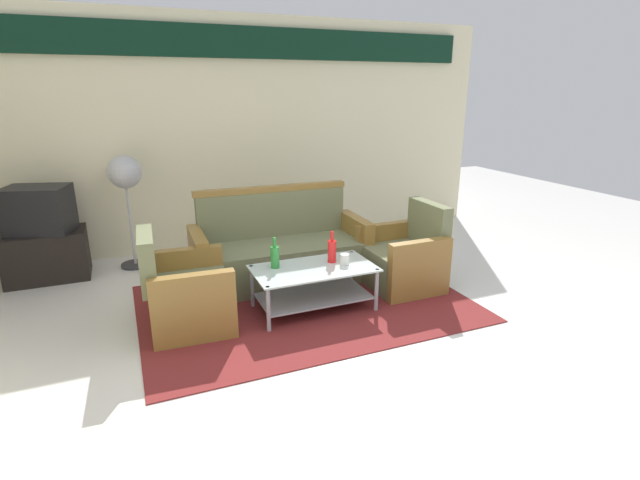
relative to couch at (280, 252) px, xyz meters
name	(u,v)px	position (x,y,z in m)	size (l,w,h in m)	color
ground_plane	(362,345)	(0.17, -1.54, -0.32)	(14.00, 14.00, 0.00)	silver
wall_back	(253,128)	(0.17, 1.51, 1.16)	(6.52, 0.19, 2.80)	beige
rug	(305,303)	(0.03, -0.64, -0.31)	(3.00, 2.08, 0.01)	maroon
couch	(280,252)	(0.00, 0.00, 0.00)	(1.82, 0.78, 0.96)	#6B704C
armchair_left	(186,295)	(-1.06, -0.67, -0.03)	(0.73, 0.79, 0.85)	#6B704C
armchair_right	(404,260)	(1.12, -0.63, -0.03)	(0.70, 0.76, 0.85)	#6B704C
coffee_table	(314,282)	(0.06, -0.78, -0.04)	(1.10, 0.60, 0.40)	silver
bottle_green	(275,256)	(-0.26, -0.65, 0.20)	(0.08, 0.08, 0.28)	#2D8C38
bottle_red	(332,250)	(0.27, -0.71, 0.21)	(0.08, 0.08, 0.30)	red
cup	(345,259)	(0.35, -0.82, 0.14)	(0.08, 0.08, 0.10)	silver
tv_stand	(47,255)	(-2.27, 1.01, -0.06)	(0.80, 0.50, 0.52)	black
television	(39,210)	(-2.27, 1.01, 0.44)	(0.70, 0.59, 0.48)	black
pedestal_fan	(125,179)	(-1.41, 1.06, 0.70)	(0.36, 0.36, 1.27)	#2D2D33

